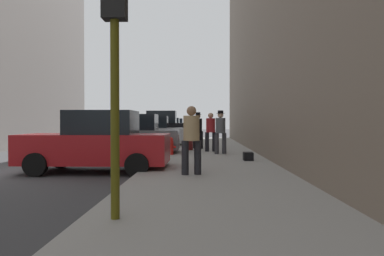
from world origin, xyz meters
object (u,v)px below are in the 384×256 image
pedestrian_with_fedora (198,128)px  pedestrian_in_tan_coat (191,136)px  parked_red_hatchback (97,143)px  rolling_suitcase (188,142)px  parked_black_suv (160,128)px  pedestrian_with_beanie (221,130)px  parked_silver_sedan (148,132)px  duffel_bag (248,156)px  parked_gray_coupe (131,136)px  parked_dark_green_sedan (167,129)px  traffic_light (115,27)px  parked_blue_sedan (172,128)px  pedestrian_in_red_jacket (211,130)px  fire_hydrant (171,146)px

pedestrian_with_fedora → pedestrian_in_tan_coat: 9.00m
parked_red_hatchback → rolling_suitcase: (2.42, 6.73, -0.36)m
parked_black_suv → rolling_suitcase: 10.00m
parked_black_suv → pedestrian_with_fedora: size_ratio=2.59×
parked_red_hatchback → pedestrian_with_beanie: pedestrian_with_beanie is taller
parked_red_hatchback → parked_silver_sedan: size_ratio=0.99×
pedestrian_with_fedora → duffel_bag: bearing=-72.4°
pedestrian_with_beanie → duffel_bag: (0.81, -2.55, -0.85)m
parked_gray_coupe → pedestrian_with_beanie: size_ratio=2.37×
parked_red_hatchback → parked_dark_green_sedan: 21.76m
parked_gray_coupe → pedestrian_in_tan_coat: (2.78, -6.75, 0.26)m
parked_red_hatchback → parked_gray_coupe: same height
parked_black_suv → parked_dark_green_sedan: 5.34m
traffic_light → pedestrian_with_fedora: 13.38m
parked_blue_sedan → pedestrian_with_beanie: 23.62m
pedestrian_with_beanie → rolling_suitcase: pedestrian_with_beanie is taller
parked_gray_coupe → pedestrian_in_tan_coat: size_ratio=2.47×
parked_dark_green_sedan → parked_blue_sedan: (-0.00, 6.07, 0.00)m
parked_silver_sedan → parked_blue_sedan: 17.29m
parked_dark_green_sedan → pedestrian_with_fedora: bearing=-78.6°
parked_dark_green_sedan → parked_blue_sedan: 6.07m
parked_dark_green_sedan → pedestrian_in_red_jacket: (3.44, -15.98, 0.26)m
traffic_light → pedestrian_in_tan_coat: size_ratio=2.11×
pedestrian_with_fedora → pedestrian_in_red_jacket: 1.83m
pedestrian_in_red_jacket → parked_blue_sedan: bearing=98.9°
parked_gray_coupe → traffic_light: traffic_light is taller
fire_hydrant → rolling_suitcase: bearing=76.6°
parked_dark_green_sedan → pedestrian_with_beanie: 17.66m
traffic_light → rolling_suitcase: 12.69m
parked_silver_sedan → parked_dark_green_sedan: same height
parked_gray_coupe → parked_black_suv: 11.16m
parked_black_suv → duffel_bag: size_ratio=10.46×
pedestrian_with_beanie → duffel_bag: size_ratio=4.04×
parked_red_hatchback → rolling_suitcase: bearing=70.2°
parked_red_hatchback → parked_dark_green_sedan: same height
parked_red_hatchback → pedestrian_with_fedora: size_ratio=2.37×
parked_silver_sedan → parked_blue_sedan: bearing=90.0°
parked_red_hatchback → pedestrian_with_fedora: (2.87, 7.51, 0.29)m
pedestrian_with_beanie → pedestrian_with_fedora: bearing=107.6°
rolling_suitcase → pedestrian_in_tan_coat: bearing=-87.5°
traffic_light → parked_gray_coupe: bearing=99.6°
parked_gray_coupe → rolling_suitcase: size_ratio=4.06×
parked_red_hatchback → pedestrian_in_tan_coat: 3.16m
pedestrian_in_tan_coat → rolling_suitcase: size_ratio=1.64×
fire_hydrant → parked_red_hatchback: bearing=-113.5°
parked_silver_sedan → duffel_bag: parked_silver_sedan is taller
traffic_light → pedestrian_in_red_jacket: 11.73m
pedestrian_with_beanie → duffel_bag: bearing=-72.4°
pedestrian_in_red_jacket → duffel_bag: pedestrian_in_red_jacket is taller
parked_red_hatchback → pedestrian_with_beanie: 5.92m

